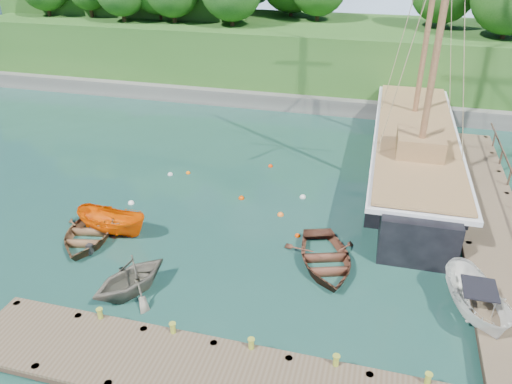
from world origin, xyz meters
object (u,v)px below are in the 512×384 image
cabin_boat_white (473,316)px  schooner (413,154)px  rowboat_2 (325,265)px  rowboat_0 (89,239)px  motorboat_orange (114,233)px  rowboat_1 (132,292)px

cabin_boat_white → schooner: 13.68m
rowboat_2 → cabin_boat_white: bearing=-35.3°
rowboat_0 → schooner: 20.00m
cabin_boat_white → schooner: schooner is taller
motorboat_orange → schooner: size_ratio=0.14×
rowboat_0 → motorboat_orange: (0.93, 0.78, 0.00)m
motorboat_orange → schooner: 18.79m
motorboat_orange → rowboat_0: bearing=136.6°
rowboat_2 → schooner: bearing=52.8°
motorboat_orange → cabin_boat_white: 17.16m
cabin_boat_white → schooner: bearing=83.0°
rowboat_2 → motorboat_orange: motorboat_orange is taller
rowboat_1 → motorboat_orange: rowboat_1 is taller
rowboat_1 → motorboat_orange: 5.06m
motorboat_orange → rowboat_1: bearing=-135.6°
rowboat_1 → rowboat_2: 8.74m
cabin_boat_white → rowboat_1: bearing=172.1°
rowboat_1 → motorboat_orange: (-3.09, 4.01, 0.00)m
rowboat_0 → rowboat_1: bearing=-50.3°
rowboat_0 → motorboat_orange: size_ratio=1.17×
rowboat_1 → cabin_boat_white: (13.98, 2.21, 0.00)m
rowboat_1 → schooner: schooner is taller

